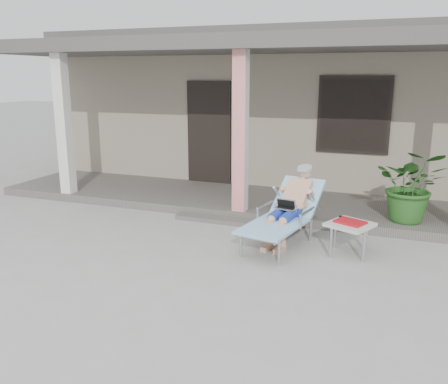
% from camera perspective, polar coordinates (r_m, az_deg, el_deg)
% --- Properties ---
extents(ground, '(60.00, 60.00, 0.00)m').
position_cam_1_polar(ground, '(6.19, -4.55, -8.70)').
color(ground, '#9E9E99').
rests_on(ground, ground).
extents(house, '(10.40, 5.40, 3.30)m').
position_cam_1_polar(house, '(11.93, 8.78, 10.38)').
color(house, gray).
rests_on(house, ground).
extents(porch_deck, '(10.00, 2.00, 0.15)m').
position_cam_1_polar(porch_deck, '(8.83, 3.68, -1.20)').
color(porch_deck, '#605B56').
rests_on(porch_deck, ground).
extents(porch_overhang, '(10.00, 2.30, 2.85)m').
position_cam_1_polar(porch_overhang, '(8.48, 3.86, 16.70)').
color(porch_overhang, silver).
rests_on(porch_overhang, porch_deck).
extents(porch_step, '(2.00, 0.30, 0.07)m').
position_cam_1_polar(porch_step, '(7.79, 1.20, -3.54)').
color(porch_step, '#605B56').
rests_on(porch_step, ground).
extents(lounger, '(0.97, 1.80, 1.13)m').
position_cam_1_polar(lounger, '(6.81, 7.64, -0.46)').
color(lounger, '#B7B7BC').
rests_on(lounger, ground).
extents(side_table, '(0.70, 0.70, 0.48)m').
position_cam_1_polar(side_table, '(6.59, 14.91, -3.99)').
color(side_table, beige).
rests_on(side_table, ground).
extents(potted_palm, '(1.06, 0.93, 1.14)m').
position_cam_1_polar(potted_palm, '(7.83, 21.68, 0.73)').
color(potted_palm, '#26591E').
rests_on(potted_palm, porch_deck).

